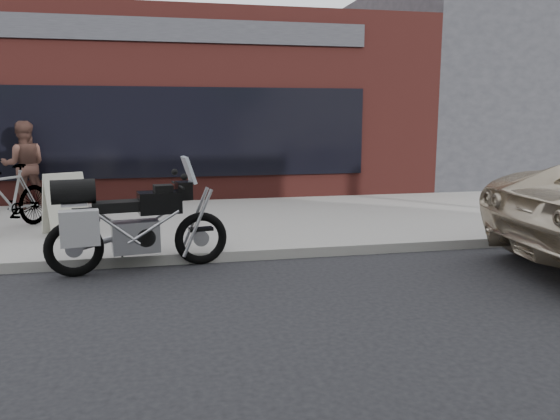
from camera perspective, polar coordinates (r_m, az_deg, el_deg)
The scene contains 8 objects.
ground at distance 4.41m, azimuth 11.85°, elevation -18.29°, with size 120.00×120.00×0.00m, color black.
near_sidewalk at distance 10.86m, azimuth -3.05°, elevation -0.76°, with size 44.00×6.00×0.15m, color gray.
storefront at distance 17.54m, azimuth -13.29°, elevation 10.16°, with size 14.00×10.07×4.50m.
neighbour_building at distance 21.07m, azimuth 22.13°, elevation 11.65°, with size 10.00×10.00×6.00m, color #2A2A2F.
motorcycle at distance 7.50m, azimuth -15.69°, elevation -1.35°, with size 2.40×1.03×1.53m.
bicycle_rear at distance 10.19m, azimuth -26.51°, elevation 1.09°, with size 0.52×1.84×1.11m, color gray.
sandwich_sign at distance 9.58m, azimuth -21.56°, elevation 0.64°, with size 0.82×0.80×1.00m.
cafe_patron_left at distance 12.52m, azimuth -25.16°, elevation 4.27°, with size 0.88×0.69×1.82m, color #4F322A.
Camera 1 is at (-1.62, -3.55, 2.06)m, focal length 35.00 mm.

